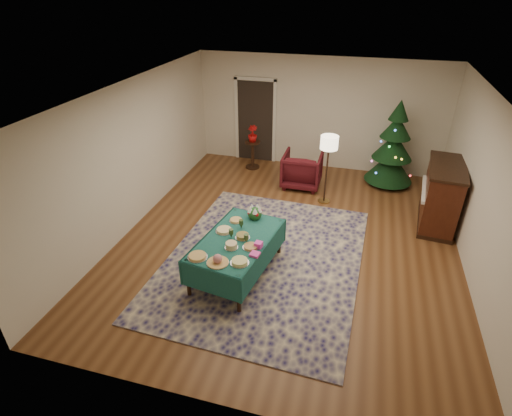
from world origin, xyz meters
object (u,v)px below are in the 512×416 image
(armchair, at_px, (302,168))
(floor_lamp, at_px, (329,147))
(gift_box, at_px, (258,245))
(potted_plant, at_px, (253,137))
(side_table, at_px, (253,155))
(piano, at_px, (441,196))
(buffet_table, at_px, (237,246))
(christmas_tree, at_px, (393,148))

(armchair, height_order, floor_lamp, floor_lamp)
(gift_box, height_order, potted_plant, potted_plant)
(armchair, distance_m, floor_lamp, 1.21)
(side_table, xyz_separation_m, potted_plant, (0.00, -0.00, 0.47))
(piano, bearing_deg, side_table, 158.91)
(armchair, relative_size, potted_plant, 2.14)
(floor_lamp, height_order, side_table, floor_lamp)
(potted_plant, relative_size, piano, 0.28)
(buffet_table, relative_size, floor_lamp, 1.26)
(buffet_table, bearing_deg, christmas_tree, 59.63)
(side_table, relative_size, piano, 0.47)
(floor_lamp, relative_size, piano, 1.00)
(piano, bearing_deg, floor_lamp, 172.40)
(christmas_tree, bearing_deg, buffet_table, -120.37)
(floor_lamp, bearing_deg, gift_box, -103.09)
(floor_lamp, distance_m, potted_plant, 2.43)
(buffet_table, xyz_separation_m, floor_lamp, (1.07, 2.81, 0.72))
(gift_box, bearing_deg, armchair, 88.80)
(floor_lamp, bearing_deg, side_table, 146.24)
(side_table, height_order, christmas_tree, christmas_tree)
(gift_box, xyz_separation_m, christmas_tree, (2.01, 4.23, 0.17))
(buffet_table, relative_size, potted_plant, 4.56)
(buffet_table, relative_size, christmas_tree, 0.95)
(gift_box, bearing_deg, side_table, 106.97)
(buffet_table, xyz_separation_m, christmas_tree, (2.41, 4.11, 0.35))
(buffet_table, height_order, armchair, armchair)
(armchair, distance_m, piano, 2.98)
(potted_plant, bearing_deg, armchair, -26.52)
(gift_box, relative_size, side_table, 0.15)
(armchair, xyz_separation_m, floor_lamp, (0.61, -0.64, 0.82))
(gift_box, height_order, floor_lamp, floor_lamp)
(potted_plant, bearing_deg, gift_box, -73.03)
(christmas_tree, bearing_deg, piano, -60.88)
(buffet_table, relative_size, armchair, 2.13)
(gift_box, height_order, armchair, armchair)
(buffet_table, bearing_deg, floor_lamp, 69.08)
(floor_lamp, height_order, piano, floor_lamp)
(piano, bearing_deg, buffet_table, -142.67)
(buffet_table, distance_m, piano, 4.14)
(potted_plant, bearing_deg, christmas_tree, -0.46)
(buffet_table, height_order, christmas_tree, christmas_tree)
(floor_lamp, bearing_deg, piano, -7.60)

